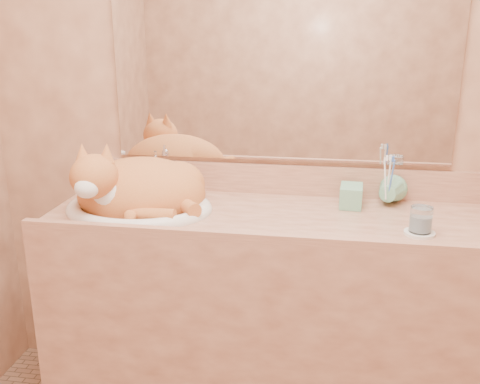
% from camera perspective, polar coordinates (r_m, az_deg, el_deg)
% --- Properties ---
extents(wall_back, '(2.40, 0.02, 2.50)m').
position_cam_1_polar(wall_back, '(2.09, 4.33, 10.47)').
color(wall_back, '#905B41').
rests_on(wall_back, ground).
extents(vanity_counter, '(1.60, 0.55, 0.85)m').
position_cam_1_polar(vanity_counter, '(2.09, 3.12, -13.52)').
color(vanity_counter, '#915741').
rests_on(vanity_counter, floor).
extents(mirror, '(1.30, 0.02, 0.80)m').
position_cam_1_polar(mirror, '(2.07, 4.39, 14.30)').
color(mirror, white).
rests_on(mirror, wall_back).
extents(sink_basin, '(0.54, 0.46, 0.16)m').
position_cam_1_polar(sink_basin, '(1.97, -10.80, 0.39)').
color(sink_basin, white).
rests_on(sink_basin, vanity_counter).
extents(faucet, '(0.06, 0.12, 0.16)m').
position_cam_1_polar(faucet, '(2.16, -8.99, 1.88)').
color(faucet, silver).
rests_on(faucet, vanity_counter).
extents(cat, '(0.54, 0.46, 0.26)m').
position_cam_1_polar(cat, '(1.99, -11.07, 0.62)').
color(cat, '#B95E2A').
rests_on(cat, sink_basin).
extents(soap_dispenser, '(0.09, 0.09, 0.18)m').
position_cam_1_polar(soap_dispenser, '(1.96, 11.80, 0.46)').
color(soap_dispenser, '#70B38D').
rests_on(soap_dispenser, vanity_counter).
extents(toothbrush_cup, '(0.14, 0.14, 0.10)m').
position_cam_1_polar(toothbrush_cup, '(2.04, 15.42, -0.35)').
color(toothbrush_cup, '#70B38D').
rests_on(toothbrush_cup, vanity_counter).
extents(toothbrushes, '(0.03, 0.03, 0.20)m').
position_cam_1_polar(toothbrushes, '(2.02, 15.58, 1.58)').
color(toothbrushes, white).
rests_on(toothbrushes, toothbrush_cup).
extents(saucer, '(0.10, 0.10, 0.01)m').
position_cam_1_polar(saucer, '(1.82, 18.60, -4.17)').
color(saucer, white).
rests_on(saucer, vanity_counter).
extents(water_glass, '(0.07, 0.07, 0.08)m').
position_cam_1_polar(water_glass, '(1.81, 18.74, -2.80)').
color(water_glass, silver).
rests_on(water_glass, saucer).
extents(lotion_bottle, '(0.05, 0.05, 0.12)m').
position_cam_1_polar(lotion_bottle, '(2.20, -14.87, 1.30)').
color(lotion_bottle, white).
rests_on(lotion_bottle, vanity_counter).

